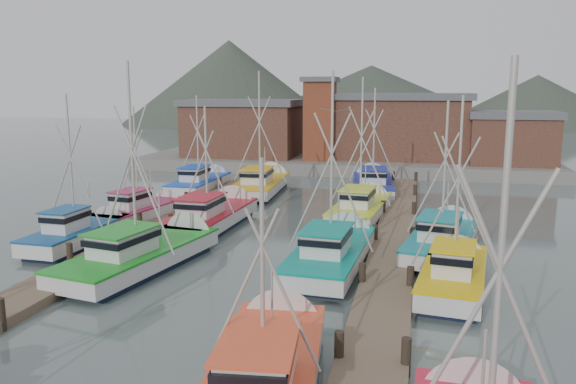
% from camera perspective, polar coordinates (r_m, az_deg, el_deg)
% --- Properties ---
extents(ground, '(260.00, 260.00, 0.00)m').
position_cam_1_polar(ground, '(27.50, -4.71, -7.54)').
color(ground, '#445251').
rests_on(ground, ground).
extents(dock_left, '(2.30, 46.00, 1.50)m').
position_cam_1_polar(dock_left, '(33.66, -14.03, -4.11)').
color(dock_left, brown).
rests_on(dock_left, ground).
extents(dock_right, '(2.30, 46.00, 1.50)m').
position_cam_1_polar(dock_right, '(30.10, 10.57, -5.68)').
color(dock_right, brown).
rests_on(dock_right, ground).
extents(quay, '(44.00, 16.00, 1.20)m').
position_cam_1_polar(quay, '(62.91, 5.63, 3.12)').
color(quay, gray).
rests_on(quay, ground).
extents(shed_left, '(12.72, 8.48, 6.20)m').
position_cam_1_polar(shed_left, '(63.00, -4.59, 6.57)').
color(shed_left, brown).
rests_on(shed_left, quay).
extents(shed_center, '(14.84, 9.54, 6.90)m').
position_cam_1_polar(shed_center, '(62.04, 11.24, 6.67)').
color(shed_center, brown).
rests_on(shed_center, quay).
extents(shed_right, '(8.48, 6.36, 5.20)m').
position_cam_1_polar(shed_right, '(59.74, 21.74, 5.19)').
color(shed_right, brown).
rests_on(shed_right, quay).
extents(lookout_tower, '(3.60, 3.60, 8.50)m').
position_cam_1_polar(lookout_tower, '(58.84, 3.25, 7.50)').
color(lookout_tower, brown).
rests_on(lookout_tower, quay).
extents(distant_hills, '(175.00, 140.00, 42.00)m').
position_cam_1_polar(distant_hills, '(149.18, 5.11, 7.03)').
color(distant_hills, '#424B3F').
rests_on(distant_hills, ground).
extents(boat_1, '(3.84, 9.40, 7.52)m').
position_cam_1_polar(boat_1, '(16.57, -2.12, -17.51)').
color(boat_1, black).
rests_on(boat_1, ground).
extents(boat_4, '(4.74, 10.32, 10.60)m').
position_cam_1_polar(boat_4, '(27.99, -14.09, -6.03)').
color(boat_4, black).
rests_on(boat_4, ground).
extents(boat_5, '(4.05, 9.71, 10.11)m').
position_cam_1_polar(boat_5, '(27.46, 4.66, -6.06)').
color(boat_5, black).
rests_on(boat_5, ground).
extents(boat_6, '(3.52, 7.81, 8.79)m').
position_cam_1_polar(boat_6, '(33.04, -20.16, -3.86)').
color(boat_6, black).
rests_on(boat_6, ground).
extents(boat_7, '(3.50, 8.18, 8.82)m').
position_cam_1_polar(boat_7, '(25.38, 16.54, -7.86)').
color(boat_7, black).
rests_on(boat_7, ground).
extents(boat_8, '(3.52, 10.19, 8.43)m').
position_cam_1_polar(boat_8, '(35.37, -7.66, -2.41)').
color(boat_8, black).
rests_on(boat_8, ground).
extents(boat_9, '(4.00, 9.46, 10.04)m').
position_cam_1_polar(boat_9, '(37.82, 7.53, -1.57)').
color(boat_9, black).
rests_on(boat_9, ground).
extents(boat_10, '(3.54, 8.16, 8.01)m').
position_cam_1_polar(boat_10, '(37.71, -14.40, -1.85)').
color(boat_10, black).
rests_on(boat_10, ground).
extents(boat_11, '(4.37, 9.48, 8.70)m').
position_cam_1_polar(boat_11, '(30.81, 15.50, -4.60)').
color(boat_11, black).
rests_on(boat_11, ground).
extents(boat_12, '(4.40, 10.64, 10.91)m').
position_cam_1_polar(boat_12, '(46.98, -2.65, 0.83)').
color(boat_12, black).
rests_on(boat_12, ground).
extents(boat_13, '(4.14, 10.36, 9.52)m').
position_cam_1_polar(boat_13, '(47.41, 8.57, 0.81)').
color(boat_13, black).
rests_on(boat_13, ground).
extents(boat_14, '(3.62, 8.99, 8.74)m').
position_cam_1_polar(boat_14, '(48.20, -8.74, 0.96)').
color(boat_14, black).
rests_on(boat_14, ground).
extents(gull_near, '(1.52, 0.66, 0.24)m').
position_cam_1_polar(gull_near, '(25.28, -12.46, 7.44)').
color(gull_near, gray).
rests_on(gull_near, ground).
extents(gull_far, '(1.54, 0.61, 0.24)m').
position_cam_1_polar(gull_far, '(28.22, 4.87, 8.27)').
color(gull_far, gray).
rests_on(gull_far, ground).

